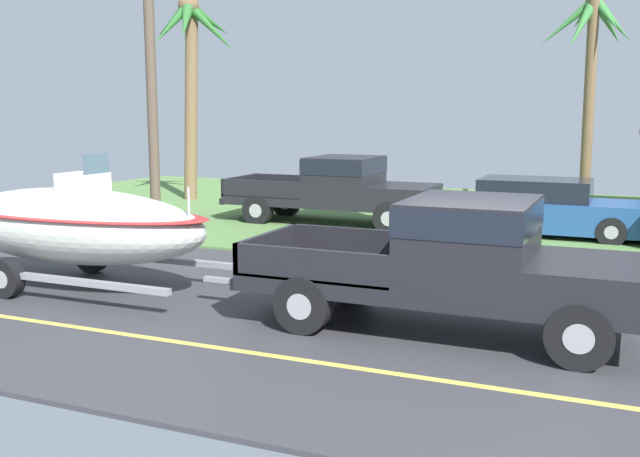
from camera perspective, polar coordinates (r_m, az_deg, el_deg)
ground at (r=18.36m, az=17.41°, el=-0.74°), size 36.00×22.00×0.11m
pickup_truck_towing at (r=10.14m, az=11.27°, el=-2.35°), size 5.66×2.02×1.85m
boat_on_trailer at (r=13.26m, az=-18.60°, el=0.28°), size 6.40×2.29×2.30m
parked_pickup_background at (r=19.32m, az=1.80°, el=3.22°), size 5.76×2.02×1.80m
parked_sedan_near at (r=18.50m, az=16.76°, el=1.50°), size 4.55×1.87×1.38m
palm_tree_near_right at (r=24.39m, az=20.24°, el=13.01°), size 2.84×3.29×6.54m
palm_tree_mid at (r=25.02m, az=-10.00°, el=13.24°), size 3.23×3.27×6.68m
utility_pole at (r=17.74m, az=-13.01°, el=14.14°), size 0.24×1.80×8.93m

